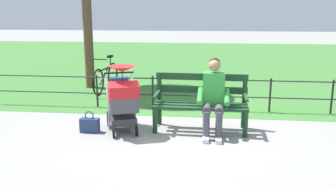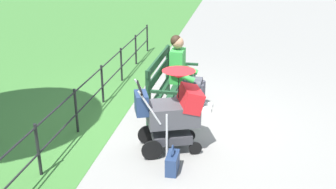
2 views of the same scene
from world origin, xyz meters
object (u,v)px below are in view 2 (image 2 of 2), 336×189
Objects in this scene: person_on_bench at (184,70)px; handbag at (172,162)px; stroller at (173,110)px; park_bench at (169,82)px.

handbag is (2.09, 0.15, -0.55)m from person_on_bench.
person_on_bench is 3.45× the size of handbag.
stroller is 3.11× the size of handbag.
park_bench is 1.95m from handbag.
person_on_bench is 2.16m from handbag.
park_bench is 1.34m from stroller.
stroller is (1.52, 0.06, -0.08)m from person_on_bench.
person_on_bench is (-0.21, 0.22, 0.15)m from park_bench.
person_on_bench reaches higher than park_bench.
person_on_bench reaches higher than handbag.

